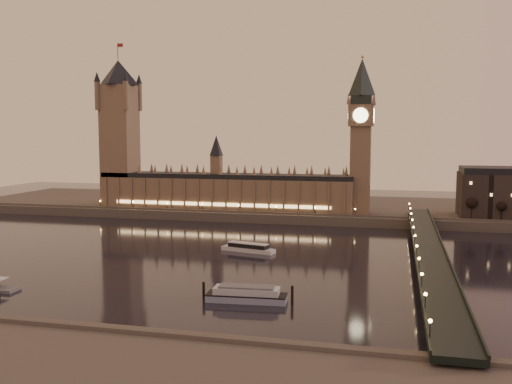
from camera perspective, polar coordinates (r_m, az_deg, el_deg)
ground at (r=279.17m, az=-2.51°, el=-6.41°), size 700.00×700.00×0.00m
far_embankment at (r=432.95m, az=7.49°, el=-1.65°), size 560.00×130.00×6.00m
palace_of_westminster at (r=401.94m, az=-3.17°, el=0.50°), size 180.00×26.62×52.00m
victoria_tower at (r=430.40m, az=-13.49°, el=6.58°), size 31.68×31.68×118.00m
big_ben at (r=383.37m, az=10.47°, el=6.47°), size 17.68×17.68×104.00m
westminster_bridge at (r=267.60m, az=16.78°, el=-6.00°), size 13.20×260.00×15.30m
bare_tree_0 at (r=376.25m, az=20.82°, el=-1.30°), size 5.83×5.83×11.85m
bare_tree_1 at (r=378.63m, az=23.30°, el=-1.36°), size 5.83×5.83×11.85m
cruise_boat_a at (r=288.65m, az=-0.78°, el=-5.60°), size 28.73×12.40×4.49m
moored_barge at (r=205.48m, az=-0.94°, el=-10.20°), size 32.96×10.31×6.06m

